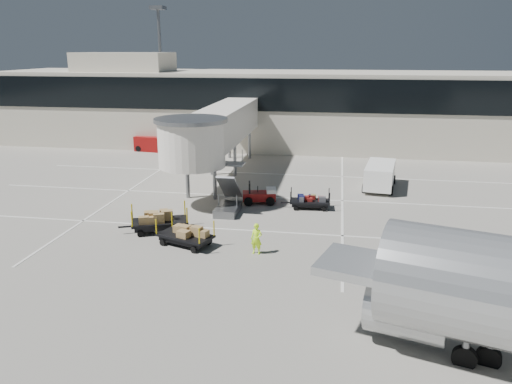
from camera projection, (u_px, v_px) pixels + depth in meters
ground at (233, 242)px, 27.66m from camera, size 140.00×140.00×0.00m
lane_markings at (250, 195)px, 36.62m from camera, size 40.00×30.00×0.02m
terminal at (286, 108)px, 54.98m from camera, size 64.00×12.11×15.20m
jet_bridge at (215, 130)px, 38.74m from camera, size 5.70×20.40×6.03m
baggage_tug at (260, 196)px, 34.58m from camera, size 2.47×1.84×1.51m
suitcase_cart at (311, 202)px, 33.52m from camera, size 3.32×1.49×1.29m
box_cart_near at (185, 235)px, 27.12m from camera, size 3.74×2.45×1.45m
box_cart_far at (158, 221)px, 29.22m from camera, size 4.01×2.73×1.56m
ground_worker at (256, 239)px, 25.93m from camera, size 0.65×0.48×1.66m
minivan at (380, 173)px, 38.31m from camera, size 2.78×5.24×1.89m
belt_loader at (154, 144)px, 52.33m from camera, size 4.37×2.12×2.03m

